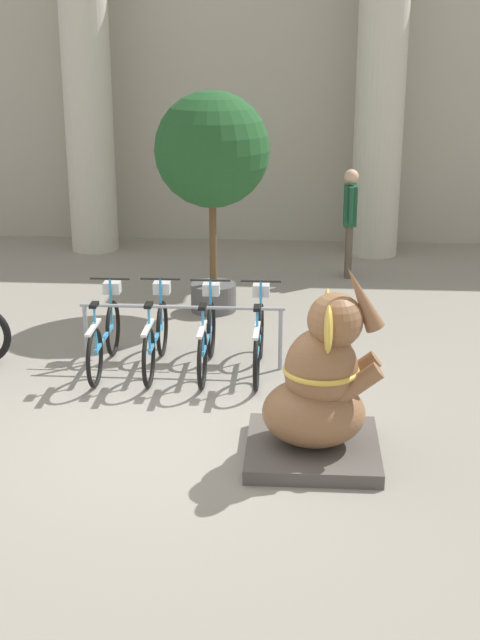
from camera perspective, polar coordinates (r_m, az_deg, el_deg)
ground_plane at (r=8.87m, az=-4.21°, el=-7.67°), size 60.00×60.00×0.00m
building_facade at (r=16.54m, az=-0.22°, el=15.41°), size 20.00×0.20×6.00m
column_left at (r=15.95m, az=-9.71°, el=13.68°), size 1.04×1.04×5.16m
column_right at (r=15.58m, az=8.95°, el=13.61°), size 1.04×1.04×5.16m
bike_rack at (r=10.47m, az=-3.72°, el=-0.13°), size 2.41×0.05×0.77m
bicycle_0 at (r=10.57m, az=-8.66°, el=-1.03°), size 0.48×1.69×1.00m
bicycle_1 at (r=10.49m, az=-5.39°, el=-1.06°), size 0.48×1.69×1.00m
bicycle_2 at (r=10.39m, az=-2.12°, el=-1.16°), size 0.48×1.69×1.00m
bicycle_3 at (r=10.35m, az=1.21°, el=-1.24°), size 0.48×1.69×1.00m
elephant_statue at (r=8.31m, az=5.12°, el=-4.69°), size 1.25×1.25×1.90m
person_pedestrian at (r=14.25m, az=7.05°, el=6.82°), size 0.23×0.47×1.73m
potted_tree at (r=12.21m, az=-1.80°, el=10.45°), size 1.57×1.57×3.06m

